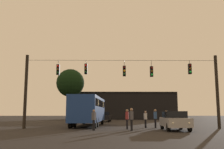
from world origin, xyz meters
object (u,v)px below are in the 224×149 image
object	(u,v)px
pedestrian_crossing_right	(94,119)
pedestrian_crossing_center	(155,117)
pedestrian_near_bus	(145,118)
pedestrian_trailing	(166,118)
city_bus	(89,108)
tree_left_silhouette	(70,83)
car_near_right	(175,120)
pedestrian_crossing_left	(127,118)
car_far_left	(104,117)
pedestrian_far_side	(132,118)

from	to	relation	value
pedestrian_crossing_right	pedestrian_crossing_center	bearing A→B (deg)	30.01
pedestrian_near_bus	pedestrian_trailing	distance (m)	1.94
city_bus	pedestrian_trailing	xyz separation A→B (m)	(7.49, -3.49, -0.97)
city_bus	pedestrian_near_bus	xyz separation A→B (m)	(5.55, -3.42, -0.98)
tree_left_silhouette	pedestrian_crossing_right	bearing A→B (deg)	-77.69
car_near_right	pedestrian_crossing_left	xyz separation A→B (m)	(-3.73, 1.31, 0.16)
pedestrian_crossing_left	pedestrian_near_bus	size ratio (longest dim) A/B	1.08
city_bus	pedestrian_trailing	size ratio (longest dim) A/B	6.98
car_far_left	pedestrian_near_bus	distance (m)	16.21
city_bus	pedestrian_crossing_right	bearing A→B (deg)	-82.43
pedestrian_crossing_left	pedestrian_trailing	bearing A→B (deg)	28.73
city_bus	tree_left_silhouette	xyz separation A→B (m)	(-5.14, 20.85, 5.04)
pedestrian_crossing_left	pedestrian_near_bus	world-z (taller)	pedestrian_crossing_left
pedestrian_crossing_left	pedestrian_trailing	size ratio (longest dim) A/B	1.06
pedestrian_crossing_right	tree_left_silhouette	xyz separation A→B (m)	(-6.07, 27.81, 5.97)
pedestrian_crossing_right	city_bus	bearing A→B (deg)	97.57
pedestrian_crossing_center	pedestrian_crossing_left	bearing A→B (deg)	-146.80
pedestrian_crossing_left	tree_left_silhouette	size ratio (longest dim) A/B	0.18
pedestrian_near_bus	pedestrian_far_side	distance (m)	4.39
car_far_left	pedestrian_crossing_left	bearing A→B (deg)	-82.87
pedestrian_trailing	tree_left_silhouette	world-z (taller)	tree_left_silhouette
pedestrian_trailing	tree_left_silhouette	xyz separation A→B (m)	(-12.63, 24.34, 6.01)
car_far_left	pedestrian_trailing	distance (m)	16.87
pedestrian_crossing_center	tree_left_silhouette	world-z (taller)	tree_left_silhouette
city_bus	pedestrian_trailing	world-z (taller)	city_bus
pedestrian_trailing	car_far_left	bearing A→B (deg)	110.96
city_bus	car_near_right	distance (m)	10.17
pedestrian_trailing	pedestrian_crossing_right	bearing A→B (deg)	-152.14
car_far_left	tree_left_silhouette	bearing A→B (deg)	127.53
pedestrian_crossing_left	pedestrian_crossing_center	size ratio (longest dim) A/B	0.99
pedestrian_trailing	tree_left_silhouette	distance (m)	28.07
car_far_left	tree_left_silhouette	distance (m)	12.43
pedestrian_crossing_right	pedestrian_near_bus	bearing A→B (deg)	37.43
pedestrian_crossing_right	tree_left_silhouette	world-z (taller)	tree_left_silhouette
car_near_right	pedestrian_crossing_right	xyz separation A→B (m)	(-6.48, -0.07, 0.14)
pedestrian_near_bus	pedestrian_far_side	size ratio (longest dim) A/B	0.90
car_near_right	car_far_left	size ratio (longest dim) A/B	0.99
city_bus	tree_left_silhouette	distance (m)	22.06
pedestrian_crossing_center	pedestrian_far_side	xyz separation A→B (m)	(-2.52, -3.70, 0.02)
pedestrian_far_side	pedestrian_trailing	bearing A→B (deg)	48.04
car_near_right	pedestrian_crossing_center	size ratio (longest dim) A/B	2.56
city_bus	pedestrian_crossing_right	size ratio (longest dim) A/B	6.71
pedestrian_crossing_left	pedestrian_crossing_center	bearing A→B (deg)	33.20
pedestrian_crossing_left	pedestrian_far_side	size ratio (longest dim) A/B	0.97
pedestrian_far_side	car_near_right	bearing A→B (deg)	9.73
pedestrian_crossing_center	pedestrian_trailing	xyz separation A→B (m)	(1.08, 0.30, -0.08)
pedestrian_near_bus	pedestrian_far_side	bearing A→B (deg)	-112.15
car_far_left	pedestrian_trailing	bearing A→B (deg)	-69.04
pedestrian_far_side	tree_left_silhouette	xyz separation A→B (m)	(-9.04, 28.34, 5.91)
car_far_left	pedestrian_crossing_right	xyz separation A→B (m)	(-0.52, -19.22, 0.14)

